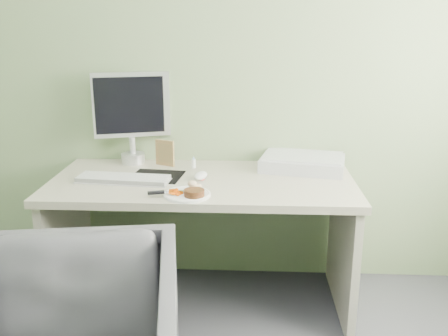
{
  "coord_description": "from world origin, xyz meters",
  "views": [
    {
      "loc": [
        0.24,
        -0.88,
        1.53
      ],
      "look_at": [
        0.12,
        1.5,
        0.83
      ],
      "focal_mm": 40.0,
      "sensor_mm": 36.0,
      "label": 1
    }
  ],
  "objects_px": {
    "monitor": "(132,113)",
    "scanner": "(302,163)",
    "desk": "(203,212)",
    "plate": "(187,195)"
  },
  "relations": [
    {
      "from": "plate",
      "to": "scanner",
      "type": "relative_size",
      "value": 0.49
    },
    {
      "from": "plate",
      "to": "monitor",
      "type": "height_order",
      "value": "monitor"
    },
    {
      "from": "monitor",
      "to": "scanner",
      "type": "bearing_deg",
      "value": -21.55
    },
    {
      "from": "scanner",
      "to": "monitor",
      "type": "height_order",
      "value": "monitor"
    },
    {
      "from": "scanner",
      "to": "plate",
      "type": "bearing_deg",
      "value": -129.25
    },
    {
      "from": "desk",
      "to": "monitor",
      "type": "xyz_separation_m",
      "value": [
        -0.44,
        0.31,
        0.48
      ]
    },
    {
      "from": "monitor",
      "to": "desk",
      "type": "bearing_deg",
      "value": -51.56
    },
    {
      "from": "desk",
      "to": "plate",
      "type": "bearing_deg",
      "value": -100.5
    },
    {
      "from": "plate",
      "to": "monitor",
      "type": "distance_m",
      "value": 0.75
    },
    {
      "from": "scanner",
      "to": "desk",
      "type": "bearing_deg",
      "value": -146.52
    }
  ]
}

